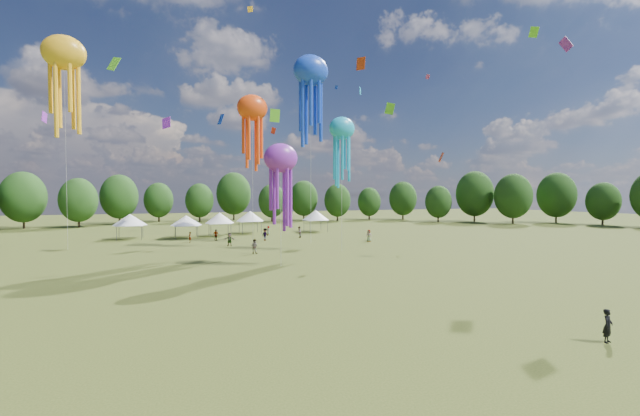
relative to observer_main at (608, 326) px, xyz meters
name	(u,v)px	position (x,y,z in m)	size (l,w,h in m)	color
ground	(469,351)	(-6.85, 1.58, -0.80)	(300.00, 300.00, 0.00)	#384416
observer_main	(608,326)	(0.00, 0.00, 0.00)	(0.58, 0.38, 1.60)	black
spectator_near	(254,246)	(-9.84, 34.38, 0.08)	(0.86, 0.67, 1.76)	gray
spectators_far	(269,235)	(-4.94, 46.96, 0.10)	(25.96, 16.94, 1.88)	gray
festival_tents	(226,218)	(-9.94, 58.18, 2.27)	(37.29, 8.37, 4.12)	#47474C
show_kites	(224,100)	(-12.42, 40.69, 18.64)	(36.69, 24.42, 27.27)	#FE480F
small_kites	(263,31)	(-6.48, 43.59, 29.43)	(70.10, 55.46, 46.70)	#FE480F
treeline	(217,198)	(-10.72, 64.10, 5.75)	(201.57, 95.24, 13.43)	#38281C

